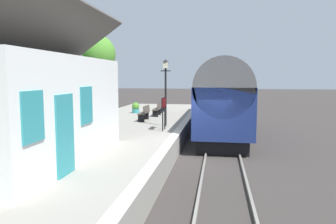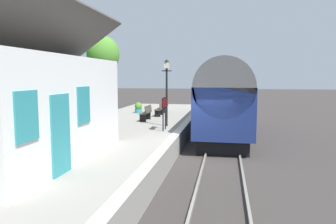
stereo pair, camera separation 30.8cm
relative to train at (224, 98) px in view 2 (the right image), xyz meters
name	(u,v)px [view 2 (the right image)]	position (x,y,z in m)	size (l,w,h in m)	color
ground_plane	(201,158)	(-5.36, 0.90, -2.22)	(160.00, 160.00, 0.00)	#383330
platform	(108,144)	(-5.36, 5.08, -1.77)	(32.00, 6.36, 0.91)	gray
platform_edge_coping	(174,136)	(-5.36, 2.08, -1.31)	(32.00, 0.36, 0.02)	beige
rail_near	(240,158)	(-5.36, -0.72, -2.15)	(52.00, 0.08, 0.14)	gray
rail_far	(205,156)	(-5.36, 0.72, -2.15)	(52.00, 0.08, 0.14)	gray
train	(224,98)	(0.00, 0.00, 0.00)	(10.97, 2.73, 4.32)	black
station_building	(17,105)	(-10.09, 6.17, 0.38)	(7.19, 4.39, 5.76)	white
bench_near_building	(146,112)	(-0.80, 4.45, -0.84)	(1.40, 0.44, 0.88)	brown
bench_by_lamp	(164,106)	(3.64, 4.23, -0.84)	(1.41, 0.45, 0.88)	brown
bench_platform_end	(160,109)	(1.53, 4.12, -0.84)	(1.41, 0.48, 0.88)	brown
planter_corner_building	(109,115)	(-1.74, 6.39, -0.91)	(0.52, 0.52, 0.78)	#9E5138
planter_edge_near	(100,117)	(-3.31, 6.28, -0.84)	(0.69, 0.69, 0.89)	teal
planter_under_sign	(138,108)	(3.00, 5.98, -0.95)	(0.52, 0.52, 0.74)	teal
lamp_post_platform	(167,79)	(-2.65, 2.90, 1.09)	(0.32, 0.50, 3.42)	black
station_sign_board	(164,105)	(-3.95, 2.78, -0.13)	(0.96, 0.06, 1.57)	black
tree_distant	(66,66)	(6.35, 13.16, 2.09)	(3.15, 2.77, 5.83)	#4C3828
tree_far_right	(25,47)	(7.60, 17.64, 3.91)	(4.81, 4.38, 9.25)	#4C3828
tree_behind_building	(103,55)	(8.85, 10.83, 3.18)	(3.03, 2.90, 7.08)	#4C3828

